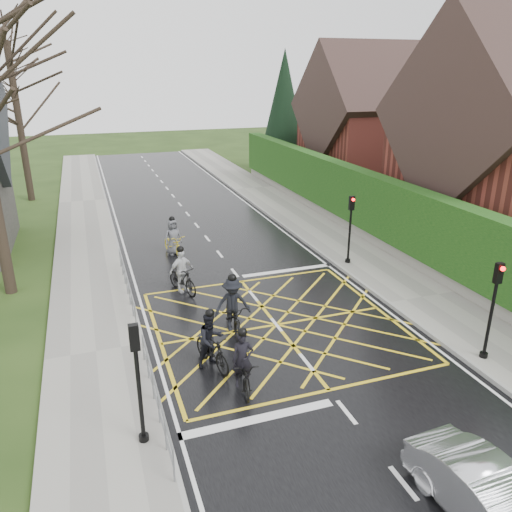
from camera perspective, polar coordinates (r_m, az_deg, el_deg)
ground at (r=17.51m, az=2.34°, el=-7.87°), size 120.00×120.00×0.00m
road at (r=17.51m, az=2.34°, el=-7.86°), size 9.00×80.00×0.01m
sidewalk_right at (r=20.25m, az=18.42°, el=-4.64°), size 3.00×80.00×0.15m
sidewalk_left at (r=16.52m, az=-17.78°, el=-10.52°), size 3.00×80.00×0.15m
stone_wall at (r=25.64m, az=13.69°, el=1.81°), size 0.50×38.00×0.70m
hedge at (r=25.15m, az=14.03°, el=5.58°), size 0.90×38.00×2.80m
house_far at (r=38.45m, az=13.57°, el=14.07°), size 9.80×8.80×10.30m
conifer at (r=43.67m, az=3.21°, el=16.13°), size 4.60×4.60×10.00m
tree_far at (r=36.50m, az=-25.94°, el=16.81°), size 8.40×8.40×10.40m
railing_south at (r=13.22m, az=-11.45°, el=-14.73°), size 0.05×5.04×1.03m
railing_north at (r=19.83m, az=-14.60°, el=-2.51°), size 0.05×6.04×1.03m
traffic_light_ne at (r=22.44m, az=10.68°, el=2.89°), size 0.24×0.31×3.21m
traffic_light_se at (r=16.23m, az=25.32°, el=-5.84°), size 0.24×0.31×3.21m
traffic_light_sw at (r=11.88m, az=-13.24°, el=-14.22°), size 0.24×0.31×3.21m
cyclist_rear at (r=14.10m, az=-1.43°, el=-12.74°), size 0.94×1.96×1.82m
cyclist_back at (r=14.99m, az=-5.12°, el=-10.11°), size 1.03×1.94×1.87m
cyclist_mid at (r=16.83m, az=-2.63°, el=-6.22°), size 1.27×2.17×2.06m
cyclist_front at (r=19.88m, az=-8.46°, el=-2.22°), size 1.19×1.99×1.93m
cyclist_lead at (r=24.04m, az=-9.42°, el=1.64°), size 1.15×2.05×1.89m
car at (r=11.51m, az=25.27°, el=-23.99°), size 1.57×3.79×1.22m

